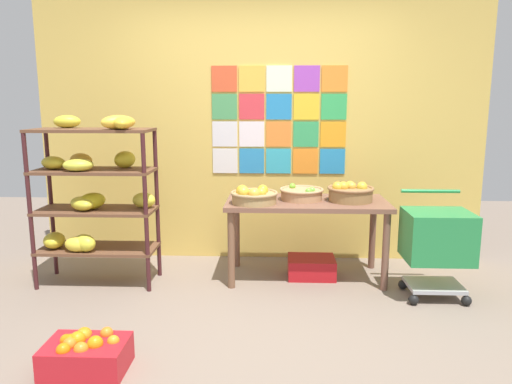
# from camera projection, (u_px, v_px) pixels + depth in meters

# --- Properties ---
(ground) EXTENTS (9.15, 9.15, 0.00)m
(ground) POSITION_uv_depth(u_px,v_px,m) (253.00, 327.00, 3.37)
(ground) COLOR #7C6C5E
(back_wall_with_art) EXTENTS (4.34, 0.07, 2.61)m
(back_wall_with_art) POSITION_uv_depth(u_px,v_px,m) (261.00, 128.00, 4.70)
(back_wall_with_art) COLOR #D9B552
(back_wall_with_art) RESTS_ON ground
(banana_shelf_unit) EXTENTS (1.01, 0.50, 1.45)m
(banana_shelf_unit) POSITION_uv_depth(u_px,v_px,m) (93.00, 186.00, 4.05)
(banana_shelf_unit) COLOR #401B1E
(banana_shelf_unit) RESTS_ON ground
(display_table) EXTENTS (1.41, 0.67, 0.71)m
(display_table) POSITION_uv_depth(u_px,v_px,m) (307.00, 211.00, 4.23)
(display_table) COLOR brown
(display_table) RESTS_ON ground
(fruit_basket_right) EXTENTS (0.39, 0.39, 0.13)m
(fruit_basket_right) POSITION_uv_depth(u_px,v_px,m) (302.00, 193.00, 4.24)
(fruit_basket_right) COLOR tan
(fruit_basket_right) RESTS_ON display_table
(fruit_basket_back_left) EXTENTS (0.40, 0.40, 0.17)m
(fruit_basket_back_left) POSITION_uv_depth(u_px,v_px,m) (350.00, 192.00, 4.18)
(fruit_basket_back_left) COLOR olive
(fruit_basket_back_left) RESTS_ON display_table
(fruit_basket_centre) EXTENTS (0.41, 0.41, 0.16)m
(fruit_basket_centre) POSITION_uv_depth(u_px,v_px,m) (253.00, 196.00, 4.08)
(fruit_basket_centre) COLOR tan
(fruit_basket_centre) RESTS_ON display_table
(produce_crate_under_table) EXTENTS (0.42, 0.33, 0.18)m
(produce_crate_under_table) POSITION_uv_depth(u_px,v_px,m) (311.00, 267.00, 4.34)
(produce_crate_under_table) COLOR #B3161C
(produce_crate_under_table) RESTS_ON ground
(orange_crate_foreground) EXTENTS (0.47, 0.32, 0.24)m
(orange_crate_foreground) POSITION_uv_depth(u_px,v_px,m) (86.00, 354.00, 2.80)
(orange_crate_foreground) COLOR red
(orange_crate_foreground) RESTS_ON ground
(shopping_cart) EXTENTS (0.51, 0.47, 0.84)m
(shopping_cart) POSITION_uv_depth(u_px,v_px,m) (437.00, 239.00, 3.81)
(shopping_cart) COLOR black
(shopping_cart) RESTS_ON ground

